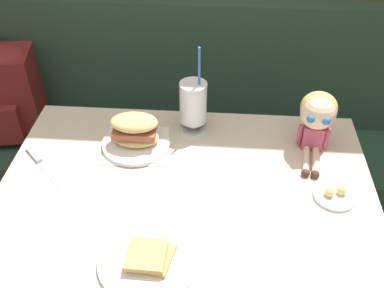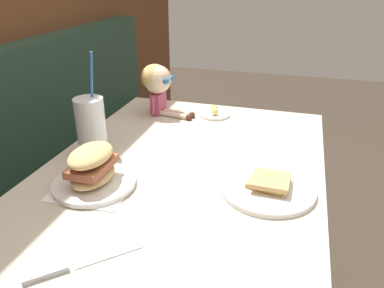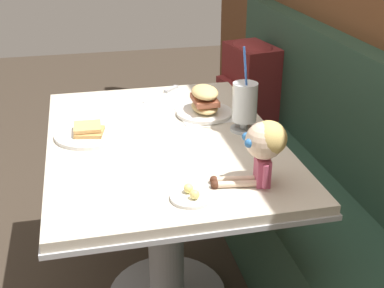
{
  "view_description": "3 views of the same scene",
  "coord_description": "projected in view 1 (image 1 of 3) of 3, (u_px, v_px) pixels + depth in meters",
  "views": [
    {
      "loc": [
        0.09,
        -0.74,
        1.66
      ],
      "look_at": [
        0.01,
        0.26,
        0.85
      ],
      "focal_mm": 42.06,
      "sensor_mm": 36.0,
      "label": 1
    },
    {
      "loc": [
        -0.92,
        -0.12,
        1.27
      ],
      "look_at": [
        0.08,
        0.18,
        0.77
      ],
      "focal_mm": 34.79,
      "sensor_mm": 36.0,
      "label": 2
    },
    {
      "loc": [
        1.62,
        -0.08,
        1.49
      ],
      "look_at": [
        0.12,
        0.26,
        0.76
      ],
      "focal_mm": 47.77,
      "sensor_mm": 36.0,
      "label": 3
    }
  ],
  "objects": [
    {
      "name": "sandwich_plate",
      "position": [
        135.0,
        134.0,
        1.43
      ],
      "size": [
        0.22,
        0.22,
        0.12
      ],
      "color": "white",
      "rests_on": "diner_table"
    },
    {
      "name": "milkshake_glass",
      "position": [
        194.0,
        105.0,
        1.47
      ],
      "size": [
        0.1,
        0.1,
        0.32
      ],
      "color": "silver",
      "rests_on": "diner_table"
    },
    {
      "name": "backpack",
      "position": [
        0.0,
        91.0,
        1.86
      ],
      "size": [
        0.33,
        0.29,
        0.41
      ],
      "color": "maroon",
      "rests_on": "booth_bench"
    },
    {
      "name": "butter_saucer",
      "position": [
        335.0,
        195.0,
        1.27
      ],
      "size": [
        0.12,
        0.12,
        0.04
      ],
      "color": "white",
      "rests_on": "diner_table"
    },
    {
      "name": "booth_bench",
      "position": [
        198.0,
        158.0,
        2.05
      ],
      "size": [
        2.6,
        0.48,
        1.0
      ],
      "color": "#233D2D",
      "rests_on": "ground"
    },
    {
      "name": "seated_doll",
      "position": [
        318.0,
        115.0,
        1.37
      ],
      "size": [
        0.13,
        0.23,
        0.2
      ],
      "color": "#B74C6B",
      "rests_on": "diner_table"
    },
    {
      "name": "butter_knife",
      "position": [
        39.0,
        160.0,
        1.4
      ],
      "size": [
        0.18,
        0.18,
        0.01
      ],
      "color": "silver",
      "rests_on": "diner_table"
    },
    {
      "name": "diner_table",
      "position": [
        186.0,
        235.0,
        1.42
      ],
      "size": [
        1.11,
        0.81,
        0.74
      ],
      "color": "beige",
      "rests_on": "ground"
    },
    {
      "name": "toast_plate",
      "position": [
        149.0,
        259.0,
        1.1
      ],
      "size": [
        0.25,
        0.25,
        0.04
      ],
      "color": "white",
      "rests_on": "diner_table"
    }
  ]
}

